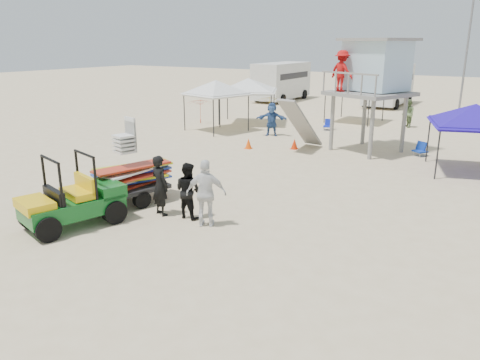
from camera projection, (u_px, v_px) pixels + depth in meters
The scene contains 21 objects.
ground at pixel (157, 258), 11.32m from camera, with size 140.00×140.00×0.00m, color beige.
utility_cart at pixel (70, 194), 13.04m from camera, with size 2.00×2.92×2.02m.
surf_trailer at pixel (130, 173), 14.92m from camera, with size 1.98×2.84×2.45m.
man_left at pixel (160, 185), 13.93m from camera, with size 0.67×0.44×1.84m, color black.
man_mid at pixel (188, 190), 13.72m from camera, with size 0.82×0.64×1.68m, color black.
man_right at pixel (206, 193), 13.05m from camera, with size 1.13×0.47×1.93m, color silver.
lifeguard_tower at pixel (370, 70), 21.49m from camera, with size 4.12×4.12×5.08m.
canopy_blue at pixel (476, 108), 18.06m from camera, with size 3.71×3.71×3.14m.
canopy_white_a at pixel (216, 83), 26.74m from camera, with size 3.44×3.44×3.33m.
canopy_white_b at pixel (248, 80), 29.16m from camera, with size 4.34×4.34×3.26m.
canopy_white_c at pixel (356, 83), 29.90m from camera, with size 3.14×3.14×3.04m.
umbrella_a at pixel (200, 111), 29.81m from camera, with size 1.70×1.73×1.56m, color red.
umbrella_b at pixel (269, 109), 30.67m from camera, with size 1.76×1.79×1.61m, color yellow.
cone_near at pixel (294, 144), 22.76m from camera, with size 0.34×0.34×0.50m, color red.
cone_far at pixel (248, 144), 22.84m from camera, with size 0.34×0.34×0.50m, color #FF4E08.
beach_chair_a at pixel (329, 125), 27.70m from camera, with size 0.67×0.73×0.64m.
beach_chair_c at pixel (421, 149), 21.44m from camera, with size 0.73×0.82×0.64m.
rv_far_left at pixel (282, 80), 41.30m from camera, with size 2.64×6.80×3.25m.
rv_mid_left at pixel (389, 83), 37.95m from camera, with size 2.65×6.50×3.25m.
light_pole_left at pixel (466, 58), 30.62m from camera, with size 0.14×0.14×8.00m, color slate.
distant_beachgoers at pixel (387, 122), 25.15m from camera, with size 18.62×14.64×1.83m.
Camera 1 is at (7.17, -7.69, 5.04)m, focal length 35.00 mm.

